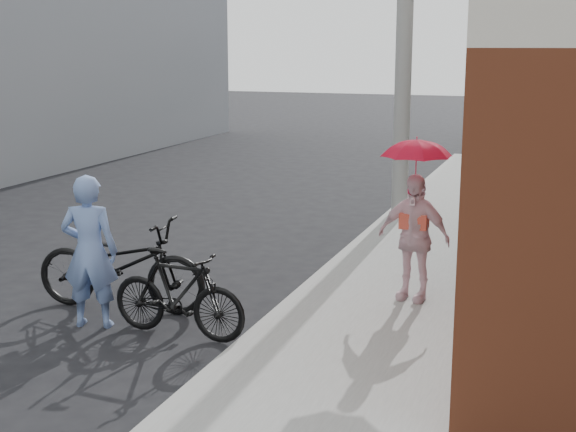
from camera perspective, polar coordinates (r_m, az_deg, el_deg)
The scene contains 11 objects.
ground at distance 9.06m, azimuth -7.21°, elevation -7.42°, with size 80.00×80.00×0.00m, color black.
sidewalk at distance 10.20m, azimuth 8.65°, elevation -4.87°, with size 2.20×24.00×0.12m, color gray.
curb at distance 10.47m, azimuth 2.40°, elevation -4.28°, with size 0.12×24.00×0.12m, color #9E9E99.
utility_pole at distance 13.88m, azimuth 8.32°, elevation 14.03°, with size 0.28×0.28×7.00m, color #9E9E99.
officer at distance 8.87m, azimuth -13.92°, elevation -2.47°, with size 0.61×0.40×1.68m, color #728FCB.
bike_left at distance 9.42m, azimuth -11.81°, elevation -3.38°, with size 0.72×2.06×1.08m, color black.
bike_right at distance 8.48m, azimuth -7.82°, elevation -5.49°, with size 0.44×1.56×0.94m, color black.
kimono_woman at distance 9.27m, azimuth 8.92°, elevation -1.50°, with size 0.86×0.36×1.47m, color silver.
parasol at distance 9.08m, azimuth 9.14°, elevation 5.07°, with size 0.76×0.76×0.67m, color #F31C47.
planter at distance 11.16m, azimuth 14.42°, elevation -2.74°, with size 0.40×0.40×0.21m, color black.
potted_plant at distance 11.06m, azimuth 14.54°, elevation -0.60°, with size 0.58×0.50×0.65m, color #355C24.
Camera 1 is at (3.94, -7.58, 3.03)m, focal length 50.00 mm.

